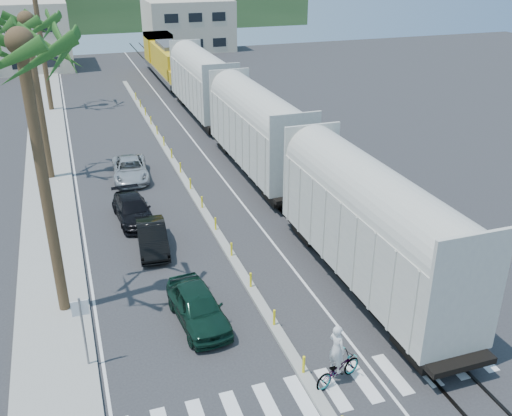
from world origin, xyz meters
The scene contains 15 objects.
ground centered at (0.00, 0.00, 0.00)m, with size 140.00×140.00×0.00m, color #28282B.
sidewalk centered at (-8.50, 25.00, 0.07)m, with size 3.00×90.00×0.15m, color gray.
rails centered at (5.00, 28.00, 0.03)m, with size 1.56×100.00×0.06m.
median centered at (0.00, 19.96, 0.09)m, with size 0.45×60.00×0.85m.
crosswalk centered at (0.00, -2.00, 0.01)m, with size 14.00×2.20×0.01m, color silver.
lane_markings centered at (-2.15, 25.00, 0.00)m, with size 9.42×90.00×0.01m.
freight_train centered at (5.00, 24.26, 2.91)m, with size 3.00×60.94×5.85m.
palm_trees centered at (-8.10, 22.70, 10.81)m, with size 3.50×37.20×13.75m.
street_sign centered at (-7.30, 2.00, 1.97)m, with size 0.60×0.08×3.00m.
buildings centered at (-6.41, 71.66, 4.36)m, with size 38.00×27.00×10.00m.
car_lead centered at (-2.81, 3.39, 0.75)m, with size 2.13×4.54×1.50m, color black.
car_second centered at (-3.54, 10.17, 0.68)m, with size 1.75×4.21×1.35m, color black.
car_third centered at (-3.99, 13.88, 0.66)m, with size 2.16×4.66×1.32m, color black.
car_rear centered at (-3.28, 20.34, 0.67)m, with size 2.55×4.97×1.34m, color #B8BABD.
cyclist centered at (1.00, -1.67, 0.76)m, with size 1.95×2.48×2.42m.
Camera 1 is at (-6.87, -15.73, 14.17)m, focal length 40.00 mm.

